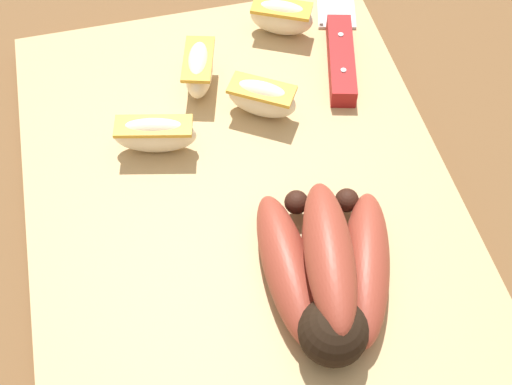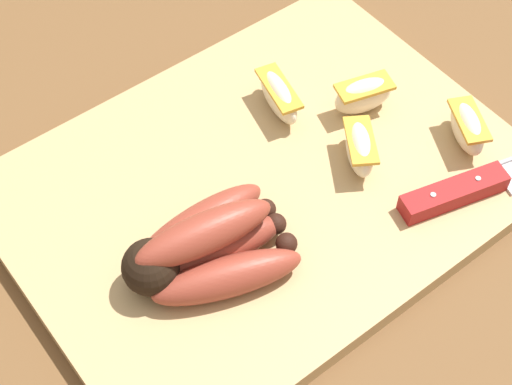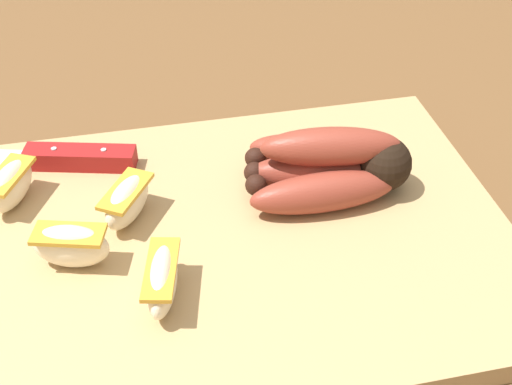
{
  "view_description": "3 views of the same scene",
  "coord_description": "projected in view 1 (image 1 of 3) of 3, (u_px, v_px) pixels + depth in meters",
  "views": [
    {
      "loc": [
        0.3,
        -0.08,
        0.47
      ],
      "look_at": [
        0.01,
        -0.01,
        0.03
      ],
      "focal_mm": 48.53,
      "sensor_mm": 36.0,
      "label": 1
    },
    {
      "loc": [
        0.27,
        0.32,
        0.59
      ],
      "look_at": [
        0.02,
        0.0,
        0.04
      ],
      "focal_mm": 55.98,
      "sensor_mm": 36.0,
      "label": 2
    },
    {
      "loc": [
        -0.07,
        -0.43,
        0.4
      ],
      "look_at": [
        0.02,
        -0.02,
        0.06
      ],
      "focal_mm": 48.95,
      "sensor_mm": 36.0,
      "label": 3
    }
  ],
  "objects": [
    {
      "name": "chefs_knife",
      "position": [
        338.0,
        25.0,
        0.65
      ],
      "size": [
        0.28,
        0.1,
        0.02
      ],
      "color": "silver",
      "rests_on": "cutting_board"
    },
    {
      "name": "cutting_board",
      "position": [
        242.0,
        202.0,
        0.56
      ],
      "size": [
        0.45,
        0.34,
        0.02
      ],
      "primitive_type": "cube",
      "color": "tan",
      "rests_on": "ground_plane"
    },
    {
      "name": "apple_wedge_extra",
      "position": [
        281.0,
        17.0,
        0.64
      ],
      "size": [
        0.05,
        0.06,
        0.04
      ],
      "color": "#F4E5C1",
      "rests_on": "cutting_board"
    },
    {
      "name": "banana_bunch",
      "position": [
        327.0,
        272.0,
        0.48
      ],
      "size": [
        0.14,
        0.11,
        0.06
      ],
      "color": "black",
      "rests_on": "cutting_board"
    },
    {
      "name": "apple_wedge_near",
      "position": [
        262.0,
        98.0,
        0.58
      ],
      "size": [
        0.05,
        0.06,
        0.04
      ],
      "color": "#F4E5C1",
      "rests_on": "cutting_board"
    },
    {
      "name": "apple_wedge_middle",
      "position": [
        199.0,
        69.0,
        0.6
      ],
      "size": [
        0.06,
        0.04,
        0.04
      ],
      "color": "#F4E5C1",
      "rests_on": "cutting_board"
    },
    {
      "name": "apple_wedge_far",
      "position": [
        155.0,
        135.0,
        0.56
      ],
      "size": [
        0.04,
        0.07,
        0.04
      ],
      "color": "#F4E5C1",
      "rests_on": "cutting_board"
    },
    {
      "name": "ground_plane",
      "position": [
        261.0,
        207.0,
        0.57
      ],
      "size": [
        6.0,
        6.0,
        0.0
      ],
      "primitive_type": "plane",
      "color": "brown"
    }
  ]
}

